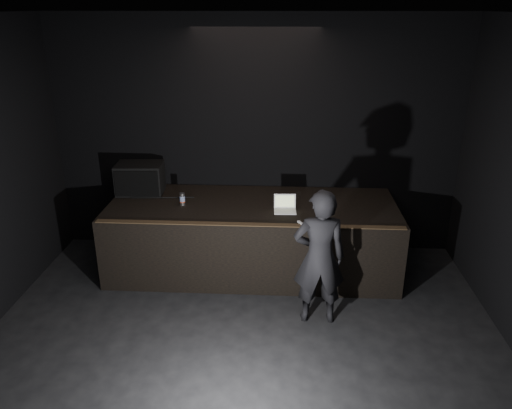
{
  "coord_description": "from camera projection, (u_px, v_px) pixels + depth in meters",
  "views": [
    {
      "loc": [
        0.42,
        -3.7,
        3.56
      ],
      "look_at": [
        0.08,
        2.3,
        1.17
      ],
      "focal_mm": 35.0,
      "sensor_mm": 36.0,
      "label": 1
    }
  ],
  "objects": [
    {
      "name": "cable",
      "position": [
        163.0,
        198.0,
        7.14
      ],
      "size": [
        0.89,
        0.09,
        0.02
      ],
      "primitive_type": "cylinder",
      "rotation": [
        0.0,
        1.57,
        0.09
      ],
      "color": "black",
      "rests_on": "stage_riser"
    },
    {
      "name": "laptop",
      "position": [
        285.0,
        207.0,
        6.7
      ],
      "size": [
        0.3,
        0.27,
        0.2
      ],
      "rotation": [
        0.0,
        0.0,
        0.04
      ],
      "color": "silver",
      "rests_on": "stage_riser"
    },
    {
      "name": "room_walls",
      "position": [
        231.0,
        211.0,
        4.02
      ],
      "size": [
        6.1,
        7.1,
        3.52
      ],
      "color": "black",
      "rests_on": "ground"
    },
    {
      "name": "wii_remote",
      "position": [
        301.0,
        223.0,
        6.29
      ],
      "size": [
        0.09,
        0.13,
        0.03
      ],
      "primitive_type": "cube",
      "rotation": [
        0.0,
        0.0,
        0.48
      ],
      "color": "white",
      "rests_on": "stage_riser"
    },
    {
      "name": "plastic_cup",
      "position": [
        297.0,
        196.0,
        7.05
      ],
      "size": [
        0.09,
        0.09,
        0.11
      ],
      "primitive_type": "cylinder",
      "color": "white",
      "rests_on": "stage_riser"
    },
    {
      "name": "riser_lip",
      "position": [
        249.0,
        224.0,
        6.27
      ],
      "size": [
        3.92,
        0.1,
        0.01
      ],
      "primitive_type": "cube",
      "color": "brown",
      "rests_on": "stage_riser"
    },
    {
      "name": "beer_can",
      "position": [
        182.0,
        199.0,
        6.87
      ],
      "size": [
        0.07,
        0.07,
        0.18
      ],
      "color": "silver",
      "rests_on": "stage_riser"
    },
    {
      "name": "person",
      "position": [
        319.0,
        258.0,
        5.8
      ],
      "size": [
        0.63,
        0.43,
        1.68
      ],
      "primitive_type": "imported",
      "rotation": [
        0.0,
        0.0,
        3.19
      ],
      "color": "black",
      "rests_on": "ground"
    },
    {
      "name": "ground",
      "position": [
        235.0,
        406.0,
        4.77
      ],
      "size": [
        7.0,
        7.0,
        0.0
      ],
      "primitive_type": "plane",
      "color": "black",
      "rests_on": "ground"
    },
    {
      "name": "stage_riser",
      "position": [
        252.0,
        236.0,
        7.12
      ],
      "size": [
        4.0,
        1.5,
        1.0
      ],
      "primitive_type": "cube",
      "color": "black",
      "rests_on": "ground"
    },
    {
      "name": "stage_monitor",
      "position": [
        140.0,
        178.0,
        7.28
      ],
      "size": [
        0.69,
        0.52,
        0.44
      ],
      "rotation": [
        0.0,
        0.0,
        0.06
      ],
      "color": "black",
      "rests_on": "stage_riser"
    }
  ]
}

